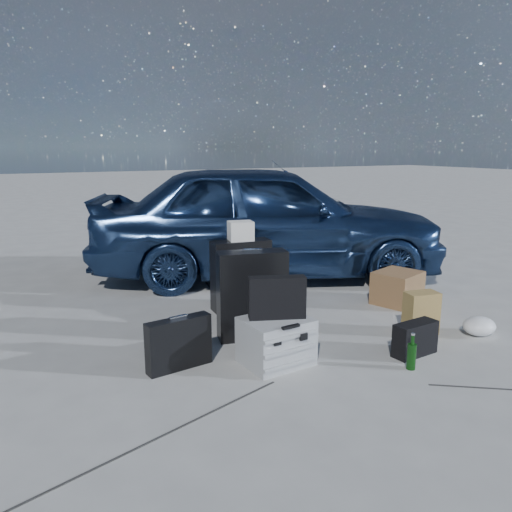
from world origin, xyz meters
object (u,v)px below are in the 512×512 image
(green_bottle, at_px, (412,352))
(cardboard_box, at_px, (397,288))
(suitcase_left, at_px, (252,295))
(suitcase_right, at_px, (241,275))
(pelican_case, at_px, (276,341))
(car, at_px, (267,220))
(duffel_bag, at_px, (264,301))
(briefcase, at_px, (179,344))

(green_bottle, bearing_deg, cardboard_box, 50.84)
(suitcase_left, relative_size, suitcase_right, 1.08)
(suitcase_right, relative_size, green_bottle, 2.65)
(suitcase_right, distance_m, cardboard_box, 1.60)
(pelican_case, xyz_separation_m, green_bottle, (0.81, -0.54, -0.04))
(car, xyz_separation_m, suitcase_left, (-1.08, -1.73, -0.33))
(car, height_order, suitcase_left, car)
(duffel_bag, bearing_deg, suitcase_left, -148.88)
(suitcase_left, distance_m, duffel_bag, 0.54)
(suitcase_left, bearing_deg, duffel_bag, 63.55)
(green_bottle, bearing_deg, suitcase_right, 105.25)
(pelican_case, distance_m, suitcase_left, 0.57)
(cardboard_box, bearing_deg, duffel_bag, 170.68)
(suitcase_right, bearing_deg, car, 54.65)
(car, distance_m, cardboard_box, 1.79)
(pelican_case, bearing_deg, suitcase_right, 70.65)
(pelican_case, height_order, cardboard_box, pelican_case)
(briefcase, height_order, cardboard_box, briefcase)
(pelican_case, height_order, green_bottle, pelican_case)
(suitcase_left, xyz_separation_m, green_bottle, (0.73, -1.07, -0.24))
(suitcase_left, relative_size, duffel_bag, 1.13)
(car, relative_size, suitcase_left, 5.60)
(suitcase_left, distance_m, cardboard_box, 1.75)
(briefcase, bearing_deg, car, 39.84)
(pelican_case, bearing_deg, green_bottle, -38.55)
(suitcase_right, relative_size, cardboard_box, 1.56)
(car, bearing_deg, suitcase_right, 162.73)
(car, bearing_deg, cardboard_box, -135.15)
(briefcase, bearing_deg, duffel_bag, 24.36)
(suitcase_left, height_order, duffel_bag, suitcase_left)
(duffel_bag, distance_m, cardboard_box, 1.43)
(suitcase_right, height_order, duffel_bag, suitcase_right)
(briefcase, bearing_deg, suitcase_right, 37.81)
(briefcase, xyz_separation_m, duffel_bag, (1.06, 0.67, -0.02))
(car, xyz_separation_m, green_bottle, (-0.35, -2.80, -0.57))
(pelican_case, distance_m, briefcase, 0.70)
(suitcase_right, xyz_separation_m, green_bottle, (0.49, -1.79, -0.21))
(pelican_case, distance_m, cardboard_box, 1.93)
(pelican_case, xyz_separation_m, cardboard_box, (1.80, 0.68, -0.01))
(green_bottle, bearing_deg, suitcase_left, 124.49)
(car, xyz_separation_m, suitcase_right, (-0.84, -1.00, -0.36))
(duffel_bag, height_order, green_bottle, duffel_bag)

